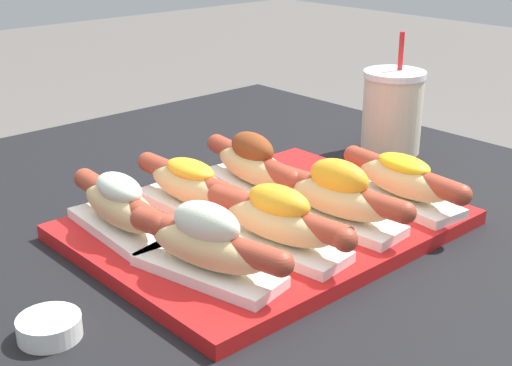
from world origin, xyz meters
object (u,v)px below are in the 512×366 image
hot_dog_0 (207,244)px  hot_dog_3 (403,180)px  hot_dog_4 (120,206)px  serving_tray (267,224)px  hot_dog_5 (191,186)px  hot_dog_2 (338,196)px  hot_dog_6 (252,165)px  drink_cup (392,111)px  hot_dog_1 (279,221)px  sauce_bowl (49,326)px

hot_dog_0 → hot_dog_3: size_ratio=0.98×
hot_dog_4 → hot_dog_0: bearing=-86.4°
serving_tray → hot_dog_5: bearing=123.4°
serving_tray → hot_dog_5: 0.11m
hot_dog_2 → hot_dog_6: bearing=89.9°
hot_dog_5 → hot_dog_4: bearing=179.9°
hot_dog_5 → serving_tray: bearing=-56.6°
hot_dog_4 → drink_cup: bearing=1.1°
hot_dog_2 → hot_dog_6: 0.15m
hot_dog_1 → hot_dog_6: 0.18m
hot_dog_1 → sauce_bowl: 0.26m
hot_dog_2 → drink_cup: (0.31, 0.16, 0.01)m
hot_dog_6 → drink_cup: bearing=1.7°
hot_dog_5 → hot_dog_3: bearing=-37.8°
hot_dog_3 → drink_cup: bearing=40.7°
hot_dog_2 → hot_dog_3: hot_dog_2 is taller
hot_dog_6 → sauce_bowl: hot_dog_6 is taller
hot_dog_4 → hot_dog_1: bearing=-55.5°
serving_tray → hot_dog_0: (-0.15, -0.07, 0.04)m
serving_tray → hot_dog_2: (0.05, -0.07, 0.04)m
hot_dog_0 → hot_dog_1: size_ratio=0.99×
serving_tray → hot_dog_3: size_ratio=2.13×
serving_tray → sauce_bowl: 0.31m
hot_dog_1 → hot_dog_5: (-0.00, 0.15, -0.00)m
hot_dog_0 → hot_dog_3: hot_dog_0 is taller
hot_dog_0 → hot_dog_1: 0.10m
hot_dog_5 → sauce_bowl: 0.28m
hot_dog_3 → hot_dog_6: size_ratio=1.00×
hot_dog_6 → hot_dog_4: bearing=-179.8°
hot_dog_1 → hot_dog_5: hot_dog_1 is taller
serving_tray → hot_dog_3: bearing=-27.6°
hot_dog_5 → hot_dog_1: bearing=-88.4°
hot_dog_4 → sauce_bowl: (-0.15, -0.12, -0.04)m
hot_dog_0 → drink_cup: (0.51, 0.16, 0.01)m
hot_dog_1 → hot_dog_3: hot_dog_1 is taller
hot_dog_1 → sauce_bowl: (-0.26, 0.04, -0.04)m
serving_tray → hot_dog_2: size_ratio=2.13×
serving_tray → hot_dog_3: 0.18m
hot_dog_2 → hot_dog_6: size_ratio=1.00×
hot_dog_1 → hot_dog_3: (0.21, -0.01, -0.00)m
hot_dog_1 → hot_dog_6: bearing=57.1°
hot_dog_2 → sauce_bowl: 0.36m
hot_dog_4 → hot_dog_6: (0.21, 0.00, 0.00)m
serving_tray → hot_dog_4: bearing=152.2°
hot_dog_0 → hot_dog_3: 0.30m
hot_dog_4 → drink_cup: drink_cup is taller
serving_tray → hot_dog_1: bearing=-124.7°
hot_dog_4 → hot_dog_6: 0.21m
hot_dog_2 → hot_dog_4: 0.26m
hot_dog_0 → hot_dog_1: (0.10, -0.00, -0.00)m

